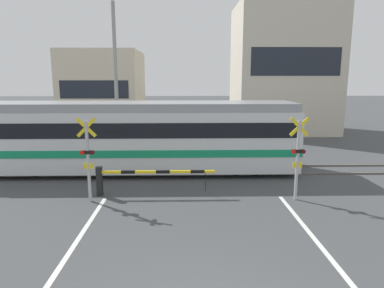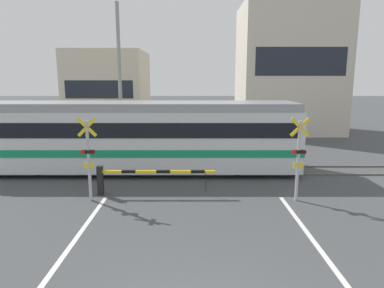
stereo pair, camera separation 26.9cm
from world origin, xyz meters
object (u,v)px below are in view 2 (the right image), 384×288
object	(u,v)px
crossing_barrier_near	(131,176)
pedestrian	(205,129)
commuter_train	(138,135)
crossing_barrier_far	(233,144)
crossing_signal_left	(87,156)
crossing_signal_right	(297,155)

from	to	relation	value
crossing_barrier_near	pedestrian	distance (m)	10.40
commuter_train	crossing_barrier_far	size ratio (longest dim) A/B	3.30
crossing_barrier_near	crossing_signal_left	world-z (taller)	crossing_signal_left
pedestrian	crossing_barrier_far	bearing A→B (deg)	-69.18
crossing_signal_left	pedestrian	world-z (taller)	crossing_signal_left
crossing_signal_right	pedestrian	size ratio (longest dim) A/B	1.71
crossing_barrier_near	commuter_train	bearing A→B (deg)	93.59
crossing_barrier_near	crossing_signal_right	bearing A→B (deg)	-5.70
crossing_barrier_near	crossing_signal_left	size ratio (longest dim) A/B	1.46
crossing_barrier_far	crossing_signal_right	world-z (taller)	crossing_signal_right
crossing_barrier_far	pedestrian	distance (m)	3.95
commuter_train	crossing_barrier_near	bearing A→B (deg)	-86.41
crossing_signal_left	pedestrian	bearing A→B (deg)	66.86
pedestrian	crossing_barrier_near	bearing A→B (deg)	-107.41
crossing_barrier_near	crossing_barrier_far	xyz separation A→B (m)	(4.51, 6.23, 0.00)
commuter_train	pedestrian	world-z (taller)	commuter_train
commuter_train	crossing_signal_left	bearing A→B (deg)	-106.73
crossing_signal_left	pedestrian	xyz separation A→B (m)	(4.49, 10.51, -0.63)
commuter_train	crossing_barrier_near	distance (m)	3.46
crossing_barrier_far	crossing_signal_left	world-z (taller)	crossing_signal_left
crossing_barrier_far	crossing_signal_right	xyz separation A→B (m)	(1.38, -6.82, 0.90)
crossing_barrier_near	pedestrian	world-z (taller)	pedestrian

